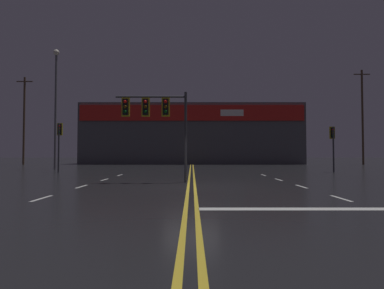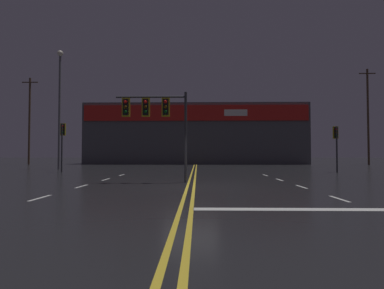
% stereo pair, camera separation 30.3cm
% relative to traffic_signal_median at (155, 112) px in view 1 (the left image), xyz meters
% --- Properties ---
extents(ground_plane, '(200.00, 200.00, 0.00)m').
position_rel_traffic_signal_median_xyz_m(ground_plane, '(1.95, -1.93, -3.64)').
color(ground_plane, black).
extents(road_markings, '(14.82, 60.00, 0.01)m').
position_rel_traffic_signal_median_xyz_m(road_markings, '(2.91, -2.99, -3.64)').
color(road_markings, gold).
rests_on(road_markings, ground).
extents(traffic_signal_median, '(3.73, 0.36, 4.71)m').
position_rel_traffic_signal_median_xyz_m(traffic_signal_median, '(0.00, 0.00, 0.00)').
color(traffic_signal_median, '#38383D').
rests_on(traffic_signal_median, ground).
extents(traffic_signal_corner_northeast, '(0.42, 0.36, 3.68)m').
position_rel_traffic_signal_median_xyz_m(traffic_signal_corner_northeast, '(13.33, 8.57, -0.94)').
color(traffic_signal_corner_northeast, '#38383D').
rests_on(traffic_signal_corner_northeast, ground).
extents(traffic_signal_corner_northwest, '(0.42, 0.36, 3.95)m').
position_rel_traffic_signal_median_xyz_m(traffic_signal_corner_northwest, '(-8.68, 8.43, -0.74)').
color(traffic_signal_corner_northwest, '#38383D').
rests_on(traffic_signal_corner_northwest, ground).
extents(streetlight_near_right, '(0.56, 0.56, 11.52)m').
position_rel_traffic_signal_median_xyz_m(streetlight_near_right, '(-11.11, 12.99, 3.51)').
color(streetlight_near_right, '#59595E').
rests_on(streetlight_near_right, ground).
extents(building_backdrop, '(31.88, 10.23, 8.69)m').
position_rel_traffic_signal_median_xyz_m(building_backdrop, '(1.95, 30.99, 0.72)').
color(building_backdrop, '#4C4C51').
rests_on(building_backdrop, ground).
extents(utility_pole_row, '(48.40, 0.26, 12.96)m').
position_rel_traffic_signal_median_xyz_m(utility_pole_row, '(3.03, 25.12, 2.80)').
color(utility_pole_row, '#4C3828').
rests_on(utility_pole_row, ground).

